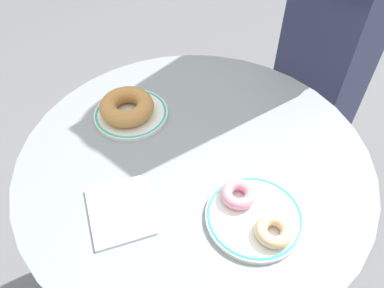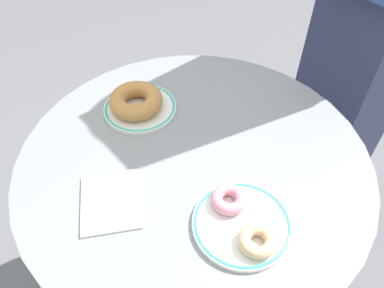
% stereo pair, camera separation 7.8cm
% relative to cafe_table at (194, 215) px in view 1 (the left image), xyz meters
% --- Properties ---
extents(ground_plane, '(7.00, 7.00, 0.02)m').
position_rel_cafe_table_xyz_m(ground_plane, '(0.00, 0.00, -0.48)').
color(ground_plane, slate).
extents(cafe_table, '(0.76, 0.76, 0.70)m').
position_rel_cafe_table_xyz_m(cafe_table, '(0.00, 0.00, 0.00)').
color(cafe_table, gray).
rests_on(cafe_table, ground).
extents(plate_left, '(0.17, 0.17, 0.01)m').
position_rel_cafe_table_xyz_m(plate_left, '(-0.19, -0.05, 0.24)').
color(plate_left, white).
rests_on(plate_left, cafe_table).
extents(plate_right, '(0.18, 0.18, 0.01)m').
position_rel_cafe_table_xyz_m(plate_right, '(0.19, -0.00, 0.24)').
color(plate_right, white).
rests_on(plate_right, cafe_table).
extents(donut_old_fashioned, '(0.18, 0.18, 0.04)m').
position_rel_cafe_table_xyz_m(donut_old_fashioned, '(-0.19, -0.05, 0.27)').
color(donut_old_fashioned, '#BC7F42').
rests_on(donut_old_fashioned, plate_left).
extents(donut_glazed, '(0.09, 0.09, 0.02)m').
position_rel_cafe_table_xyz_m(donut_glazed, '(0.24, -0.00, 0.26)').
color(donut_glazed, '#E0B789').
rests_on(donut_glazed, plate_right).
extents(donut_pink_frosted, '(0.08, 0.08, 0.02)m').
position_rel_cafe_table_xyz_m(donut_pink_frosted, '(0.14, -0.00, 0.26)').
color(donut_pink_frosted, pink).
rests_on(donut_pink_frosted, plate_right).
extents(paper_napkin, '(0.16, 0.15, 0.01)m').
position_rel_cafe_table_xyz_m(paper_napkin, '(0.03, -0.20, 0.24)').
color(paper_napkin, white).
rests_on(paper_napkin, cafe_table).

